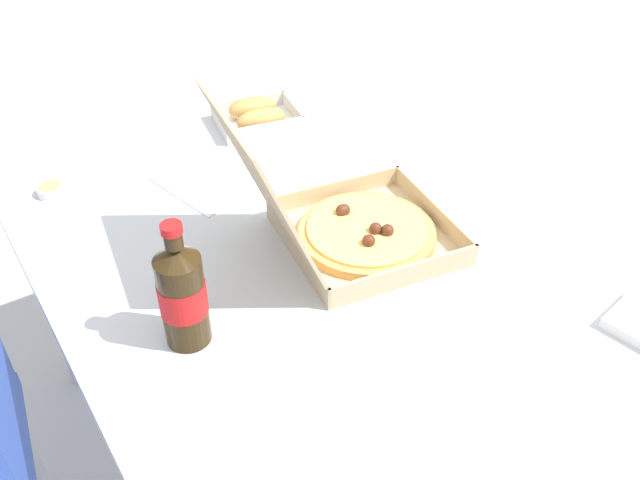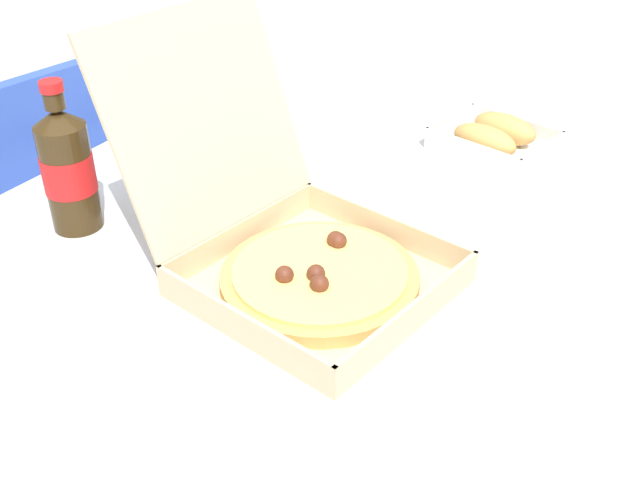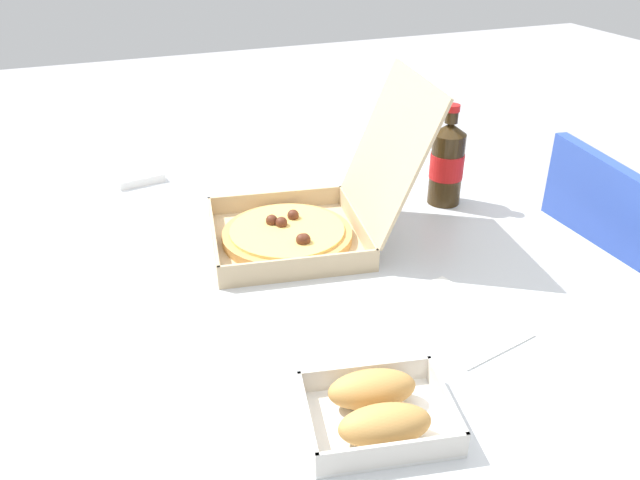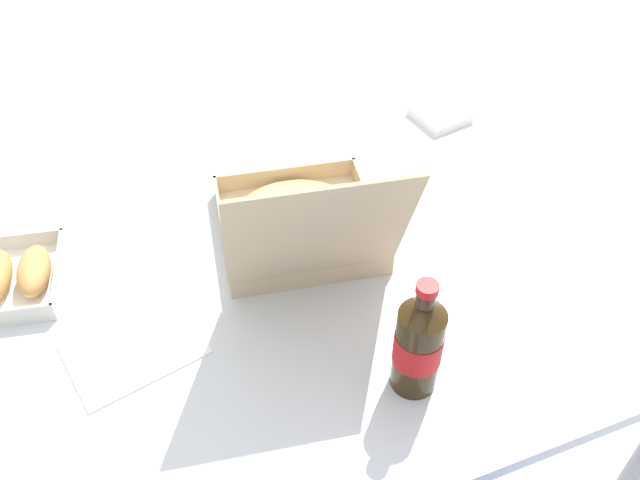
{
  "view_description": "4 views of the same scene",
  "coord_description": "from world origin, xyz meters",
  "px_view_note": "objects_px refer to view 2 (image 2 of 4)",
  "views": [
    {
      "loc": [
        -0.83,
        0.53,
        1.5
      ],
      "look_at": [
        -0.02,
        0.0,
        0.74
      ],
      "focal_mm": 38.12,
      "sensor_mm": 36.0,
      "label": 1
    },
    {
      "loc": [
        -0.71,
        -0.5,
        1.29
      ],
      "look_at": [
        0.03,
        -0.06,
        0.74
      ],
      "focal_mm": 41.99,
      "sensor_mm": 36.0,
      "label": 2
    },
    {
      "loc": [
        1.02,
        -0.44,
        1.33
      ],
      "look_at": [
        0.03,
        -0.05,
        0.74
      ],
      "focal_mm": 35.74,
      "sensor_mm": 36.0,
      "label": 3
    },
    {
      "loc": [
        0.28,
        0.82,
        1.62
      ],
      "look_at": [
        -0.06,
        -0.05,
        0.72
      ],
      "focal_mm": 38.65,
      "sensor_mm": 36.0,
      "label": 4
    }
  ],
  "objects_px": {
    "paper_menu": "(340,157)",
    "dipping_sauce_cup": "(252,95)",
    "cola_bottle": "(68,169)",
    "chair": "(19,230)",
    "bread_side_box": "(494,137)",
    "pizza_box_open": "(299,249)"
  },
  "relations": [
    {
      "from": "cola_bottle",
      "to": "dipping_sauce_cup",
      "type": "bearing_deg",
      "value": 7.05
    },
    {
      "from": "bread_side_box",
      "to": "dipping_sauce_cup",
      "type": "xyz_separation_m",
      "value": [
        -0.03,
        0.5,
        -0.01
      ]
    },
    {
      "from": "pizza_box_open",
      "to": "cola_bottle",
      "type": "height_order",
      "value": "pizza_box_open"
    },
    {
      "from": "pizza_box_open",
      "to": "bread_side_box",
      "type": "relative_size",
      "value": 2.07
    },
    {
      "from": "bread_side_box",
      "to": "cola_bottle",
      "type": "distance_m",
      "value": 0.71
    },
    {
      "from": "bread_side_box",
      "to": "cola_bottle",
      "type": "relative_size",
      "value": 0.96
    },
    {
      "from": "chair",
      "to": "dipping_sauce_cup",
      "type": "distance_m",
      "value": 0.56
    },
    {
      "from": "chair",
      "to": "cola_bottle",
      "type": "distance_m",
      "value": 0.56
    },
    {
      "from": "chair",
      "to": "bread_side_box",
      "type": "bearing_deg",
      "value": -65.56
    },
    {
      "from": "chair",
      "to": "paper_menu",
      "type": "xyz_separation_m",
      "value": [
        0.22,
        -0.63,
        0.24
      ]
    },
    {
      "from": "cola_bottle",
      "to": "bread_side_box",
      "type": "bearing_deg",
      "value": -37.83
    },
    {
      "from": "chair",
      "to": "cola_bottle",
      "type": "height_order",
      "value": "cola_bottle"
    },
    {
      "from": "bread_side_box",
      "to": "dipping_sauce_cup",
      "type": "relative_size",
      "value": 3.85
    },
    {
      "from": "cola_bottle",
      "to": "dipping_sauce_cup",
      "type": "relative_size",
      "value": 4.0
    },
    {
      "from": "chair",
      "to": "cola_bottle",
      "type": "relative_size",
      "value": 3.71
    },
    {
      "from": "dipping_sauce_cup",
      "to": "paper_menu",
      "type": "bearing_deg",
      "value": -115.67
    },
    {
      "from": "cola_bottle",
      "to": "paper_menu",
      "type": "distance_m",
      "value": 0.46
    },
    {
      "from": "pizza_box_open",
      "to": "paper_menu",
      "type": "bearing_deg",
      "value": 21.44
    },
    {
      "from": "chair",
      "to": "cola_bottle",
      "type": "bearing_deg",
      "value": -112.97
    },
    {
      "from": "paper_menu",
      "to": "dipping_sauce_cup",
      "type": "height_order",
      "value": "dipping_sauce_cup"
    },
    {
      "from": "pizza_box_open",
      "to": "cola_bottle",
      "type": "relative_size",
      "value": 1.99
    },
    {
      "from": "paper_menu",
      "to": "dipping_sauce_cup",
      "type": "distance_m",
      "value": 0.32
    }
  ]
}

